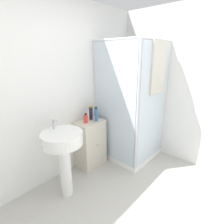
# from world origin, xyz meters

# --- Properties ---
(wall_back) EXTENTS (6.40, 0.06, 2.50)m
(wall_back) POSITION_xyz_m (0.00, 1.70, 1.25)
(wall_back) COLOR white
(wall_back) RESTS_ON ground_plane
(wall_right) EXTENTS (0.06, 6.40, 2.50)m
(wall_right) POSITION_xyz_m (1.70, 0.00, 1.25)
(wall_right) COLOR white
(wall_right) RESTS_ON ground_plane
(shower_enclosure) EXTENTS (0.88, 0.91, 1.98)m
(shower_enclosure) POSITION_xyz_m (1.18, 1.14, 0.57)
(shower_enclosure) COLOR white
(shower_enclosure) RESTS_ON ground_plane
(vanity_cabinet) EXTENTS (0.43, 0.35, 0.78)m
(vanity_cabinet) POSITION_xyz_m (0.52, 1.50, 0.39)
(vanity_cabinet) COLOR beige
(vanity_cabinet) RESTS_ON ground_plane
(sink) EXTENTS (0.49, 0.49, 1.02)m
(sink) POSITION_xyz_m (-0.13, 1.25, 0.68)
(sink) COLOR white
(sink) RESTS_ON ground_plane
(soap_dispenser) EXTENTS (0.06, 0.06, 0.16)m
(soap_dispenser) POSITION_xyz_m (0.44, 1.49, 0.85)
(soap_dispenser) COLOR red
(soap_dispenser) RESTS_ON vanity_cabinet
(shampoo_bottle_tall_black) EXTENTS (0.06, 0.06, 0.23)m
(shampoo_bottle_tall_black) POSITION_xyz_m (0.59, 1.54, 0.89)
(shampoo_bottle_tall_black) COLOR #281E33
(shampoo_bottle_tall_black) RESTS_ON vanity_cabinet
(shampoo_bottle_blue) EXTENTS (0.05, 0.05, 0.23)m
(shampoo_bottle_blue) POSITION_xyz_m (0.60, 1.43, 0.89)
(shampoo_bottle_blue) COLOR #2D66A3
(shampoo_bottle_blue) RESTS_ON vanity_cabinet
(lotion_bottle_white) EXTENTS (0.05, 0.05, 0.15)m
(lotion_bottle_white) POSITION_xyz_m (0.52, 1.53, 0.84)
(lotion_bottle_white) COLOR beige
(lotion_bottle_white) RESTS_ON vanity_cabinet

